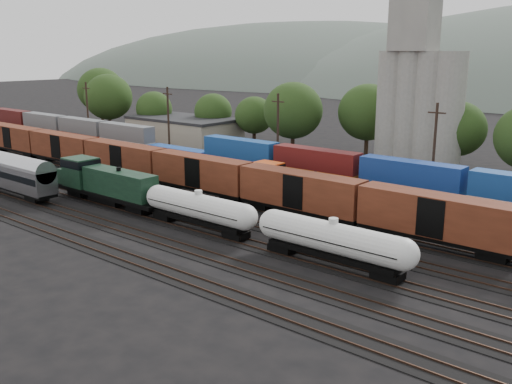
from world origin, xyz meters
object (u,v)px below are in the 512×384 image
Objects in this scene: green_locomotive at (103,182)px; orange_locomotive at (295,184)px; grain_silo at (418,98)px; tank_car_a at (199,208)px; passenger_coach at (0,168)px.

green_locomotive is 23.09m from orange_locomotive.
grain_silo reaches higher than orange_locomotive.
orange_locomotive is (1.31, 15.00, 0.05)m from tank_car_a.
passenger_coach reaches higher than green_locomotive.
green_locomotive is at bearing -180.00° from tank_car_a.
grain_silo reaches higher than passenger_coach.
passenger_coach is 1.35× the size of orange_locomotive.
green_locomotive is 0.80× the size of passenger_coach.
green_locomotive reaches higher than tank_car_a.
green_locomotive reaches higher than orange_locomotive.
tank_car_a is at bearing 9.00° from passenger_coach.
passenger_coach is at bearing -128.27° from grain_silo.
tank_car_a is 0.52× the size of grain_silo.
tank_car_a is (16.25, 0.00, -0.38)m from green_locomotive.
grain_silo is (4.71, 41.00, 8.89)m from tank_car_a.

